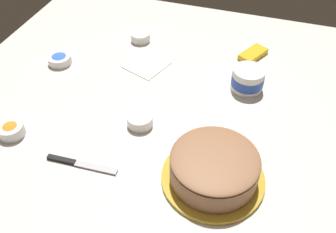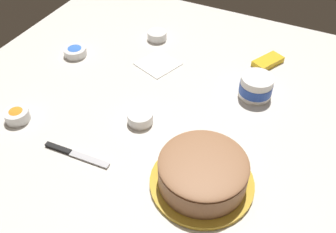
# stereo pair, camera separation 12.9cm
# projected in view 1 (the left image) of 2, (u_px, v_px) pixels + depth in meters

# --- Properties ---
(ground_plane) EXTENTS (1.54, 1.54, 0.00)m
(ground_plane) POSITION_uv_depth(u_px,v_px,m) (149.00, 99.00, 1.41)
(ground_plane) COLOR silver
(frosted_cake) EXTENTS (0.32, 0.32, 0.11)m
(frosted_cake) POSITION_uv_depth(u_px,v_px,m) (214.00, 169.00, 1.10)
(frosted_cake) COLOR gold
(frosted_cake) RESTS_ON ground_plane
(frosting_tub) EXTENTS (0.12, 0.12, 0.09)m
(frosting_tub) POSITION_uv_depth(u_px,v_px,m) (248.00, 79.00, 1.43)
(frosting_tub) COLOR white
(frosting_tub) RESTS_ON ground_plane
(spreading_knife) EXTENTS (0.03, 0.24, 0.01)m
(spreading_knife) POSITION_uv_depth(u_px,v_px,m) (75.00, 163.00, 1.18)
(spreading_knife) COLOR silver
(spreading_knife) RESTS_ON ground_plane
(sprinkle_bowl_yellow) EXTENTS (0.09, 0.09, 0.04)m
(sprinkle_bowl_yellow) POSITION_uv_depth(u_px,v_px,m) (140.00, 37.00, 1.69)
(sprinkle_bowl_yellow) COLOR white
(sprinkle_bowl_yellow) RESTS_ON ground_plane
(sprinkle_bowl_orange) EXTENTS (0.09, 0.09, 0.04)m
(sprinkle_bowl_orange) POSITION_uv_depth(u_px,v_px,m) (11.00, 130.00, 1.26)
(sprinkle_bowl_orange) COLOR white
(sprinkle_bowl_orange) RESTS_ON ground_plane
(sprinkle_bowl_pink) EXTENTS (0.09, 0.09, 0.04)m
(sprinkle_bowl_pink) POSITION_uv_depth(u_px,v_px,m) (140.00, 120.00, 1.30)
(sprinkle_bowl_pink) COLOR white
(sprinkle_bowl_pink) RESTS_ON ground_plane
(sprinkle_bowl_blue) EXTENTS (0.10, 0.10, 0.04)m
(sprinkle_bowl_blue) POSITION_uv_depth(u_px,v_px,m) (59.00, 59.00, 1.56)
(sprinkle_bowl_blue) COLOR white
(sprinkle_bowl_blue) RESTS_ON ground_plane
(candy_box_lower) EXTENTS (0.15, 0.12, 0.02)m
(candy_box_lower) POSITION_uv_depth(u_px,v_px,m) (253.00, 54.00, 1.60)
(candy_box_lower) COLOR yellow
(candy_box_lower) RESTS_ON ground_plane
(paper_napkin) EXTENTS (0.19, 0.19, 0.01)m
(paper_napkin) POSITION_uv_depth(u_px,v_px,m) (146.00, 65.00, 1.56)
(paper_napkin) COLOR white
(paper_napkin) RESTS_ON ground_plane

